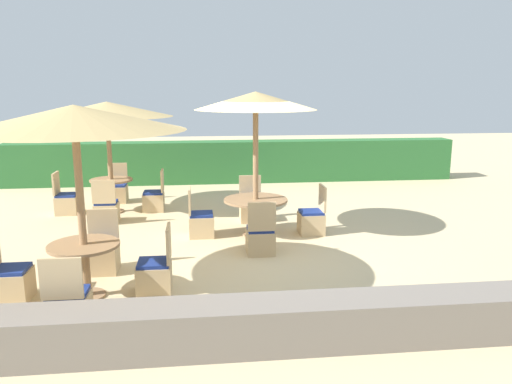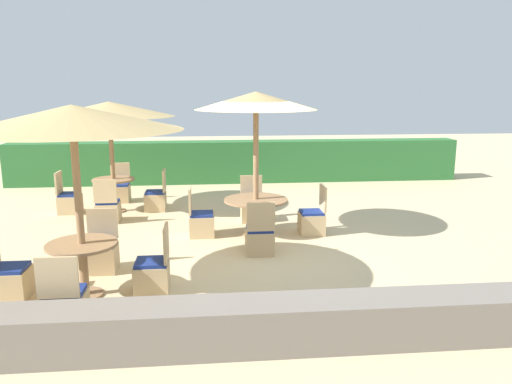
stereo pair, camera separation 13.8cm
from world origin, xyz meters
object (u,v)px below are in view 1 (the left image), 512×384
at_px(patio_chair_center_south, 260,239).
at_px(patio_chair_center_west, 201,223).
at_px(round_table_back_left, 112,188).
at_px(patio_chair_front_left_south, 69,307).
at_px(parasol_center, 256,102).
at_px(patio_chair_back_left_east, 154,199).
at_px(patio_chair_center_north, 251,208).
at_px(patio_chair_front_left_west, 10,281).
at_px(patio_chair_back_left_west, 67,202).
at_px(patio_chair_front_left_east, 155,274).
at_px(patio_chair_back_left_south, 106,210).
at_px(patio_chair_center_east, 312,220).
at_px(patio_chair_back_left_north, 117,191).
at_px(round_table_center, 256,206).
at_px(parasol_front_left, 74,119).
at_px(patio_chair_front_left_north, 102,255).
at_px(parasol_back_left, 107,110).
at_px(round_table_front_left, 85,257).

bearing_deg(patio_chair_center_south, patio_chair_center_west, 131.69).
bearing_deg(round_table_back_left, patio_chair_front_left_south, -85.70).
bearing_deg(parasol_center, patio_chair_center_west, 176.69).
xyz_separation_m(patio_chair_back_left_east, patio_chair_center_north, (2.08, -1.09, 0.00)).
distance_m(patio_chair_front_left_west, patio_chair_back_left_west, 4.64).
distance_m(patio_chair_center_west, patio_chair_center_south, 1.49).
bearing_deg(patio_chair_front_left_east, patio_chair_back_left_south, 19.28).
xyz_separation_m(patio_chair_back_left_south, patio_chair_center_east, (4.03, -1.24, 0.00)).
bearing_deg(patio_chair_front_left_south, patio_chair_center_west, 66.39).
height_order(patio_chair_back_left_north, round_table_center, patio_chair_back_left_north).
bearing_deg(patio_chair_center_north, patio_chair_center_south, 88.42).
bearing_deg(patio_chair_front_left_south, patio_chair_center_east, 43.32).
xyz_separation_m(parasol_front_left, patio_chair_center_south, (2.52, 1.48, -2.11)).
relative_size(patio_chair_back_left_south, round_table_center, 0.78).
height_order(patio_chair_back_left_west, round_table_center, patio_chair_back_left_west).
bearing_deg(patio_chair_center_north, patio_chair_front_left_north, 46.27).
relative_size(parasol_center, patio_chair_center_north, 2.87).
bearing_deg(parasol_back_left, patio_chair_back_left_east, 0.25).
height_order(patio_chair_front_left_east, patio_chair_center_east, same).
height_order(patio_chair_front_left_west, patio_chair_back_left_north, same).
bearing_deg(patio_chair_center_north, patio_chair_back_left_south, -3.49).
distance_m(round_table_front_left, round_table_back_left, 4.68).
distance_m(parasol_front_left, round_table_front_left, 1.82).
distance_m(parasol_front_left, patio_chair_back_left_east, 5.15).
xyz_separation_m(patio_chair_front_left_east, patio_chair_center_west, (0.62, 2.55, 0.00)).
height_order(patio_chair_front_left_south, patio_chair_back_left_north, same).
height_order(patio_chair_front_left_east, round_table_center, patio_chair_front_left_east).
bearing_deg(patio_chair_center_north, patio_chair_front_left_south, 60.10).
distance_m(patio_chair_front_left_north, round_table_center, 3.00).
bearing_deg(patio_chair_center_south, patio_chair_back_left_east, 122.37).
bearing_deg(patio_chair_back_left_east, parasol_center, -136.02).
bearing_deg(patio_chair_back_left_south, patio_chair_front_left_south, -85.22).
xyz_separation_m(patio_chair_back_left_east, patio_chair_back_left_south, (-0.89, -0.90, 0.00)).
bearing_deg(parasol_center, patio_chair_front_left_north, -147.49).
relative_size(round_table_front_left, round_table_center, 0.78).
bearing_deg(patio_chair_back_left_south, patio_chair_front_left_west, -98.55).
height_order(patio_chair_back_left_south, patio_chair_center_west, same).
bearing_deg(parasol_front_left, round_table_front_left, 90.00).
bearing_deg(patio_chair_back_left_west, patio_chair_center_east, 67.50).
height_order(patio_chair_front_left_east, parasol_center, parasol_center).
relative_size(patio_chair_front_left_east, parasol_center, 0.35).
xyz_separation_m(round_table_center, patio_chair_center_east, (1.08, -0.01, -0.31)).
bearing_deg(patio_chair_front_left_west, parasol_front_left, 90.28).
height_order(patio_chair_front_left_south, patio_chair_center_east, same).
bearing_deg(patio_chair_front_left_south, patio_chair_front_left_east, 46.34).
xyz_separation_m(round_table_front_left, patio_chair_back_left_north, (-0.47, 5.65, -0.29)).
xyz_separation_m(round_table_front_left, patio_chair_back_left_west, (-1.40, 4.61, -0.29)).
height_order(patio_chair_back_left_east, patio_chair_center_west, same).
bearing_deg(patio_chair_center_west, round_table_center, 86.69).
relative_size(patio_chair_front_left_south, patio_chair_center_east, 1.00).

